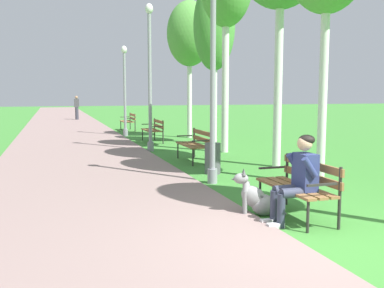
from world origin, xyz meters
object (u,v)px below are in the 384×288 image
Objects in this scene: person_seated_on_near_bench at (298,176)px; lamp_post_far at (125,90)px; lamp_post_mid at (150,76)px; litter_bin at (213,158)px; park_bench_far at (154,128)px; dog_grey at (257,198)px; lamp_post_near at (213,67)px; park_bench_mid at (196,142)px; park_bench_near at (300,183)px; park_bench_furthest at (129,120)px; pedestrian_distant at (77,108)px; birch_tree_fifth at (214,28)px; birch_tree_sixth at (189,34)px.

person_seated_on_near_bench is 0.33× the size of lamp_post_far.
lamp_post_mid reaches higher than litter_bin.
park_bench_far is 1.86× the size of dog_grey.
park_bench_mid is at bearing 78.58° from lamp_post_near.
park_bench_near is 10.39m from park_bench_far.
park_bench_far is 0.33× the size of lamp_post_near.
park_bench_near is 3.66m from litter_bin.
park_bench_far is at bearing 89.13° from park_bench_near.
lamp_post_near is 5.23m from lamp_post_mid.
park_bench_furthest is 1.86× the size of dog_grey.
park_bench_furthest is 9.58m from pedestrian_distant.
birch_tree_fifth is 3.47× the size of pedestrian_distant.
birch_tree_sixth is at bearing 56.27° from lamp_post_mid.
pedestrian_distant is at bearing 105.54° from birch_tree_sixth.
park_bench_furthest is 0.91× the size of pedestrian_distant.
birch_tree_sixth is at bearing 74.06° from park_bench_mid.
park_bench_near is at bearing -102.76° from birch_tree_fifth.
litter_bin is at bearing 69.33° from lamp_post_near.
litter_bin is at bearing 90.08° from park_bench_near.
park_bench_mid is 1.00× the size of park_bench_furthest.
lamp_post_mid reaches higher than lamp_post_far.
lamp_post_near is (-0.54, -7.74, 1.83)m from park_bench_far.
birch_tree_sixth is 14.50m from pedestrian_distant.
pedestrian_distant is (-3.78, 13.60, -3.33)m from birch_tree_sixth.
birch_tree_fifth is at bearing 73.42° from dog_grey.
lamp_post_near is at bearing -101.42° from park_bench_mid.
lamp_post_mid is (-0.68, -2.51, 1.83)m from park_bench_far.
dog_grey is 3.44m from litter_bin.
person_seated_on_near_bench is at bearing -56.15° from dog_grey.
person_seated_on_near_bench reaches higher than dog_grey.
lamp_post_far is (-0.11, 10.36, -0.37)m from lamp_post_near.
lamp_post_mid is at bearing 92.18° from person_seated_on_near_bench.
birch_tree_sixth is at bearing 32.80° from park_bench_far.
birch_tree_fifth is at bearing -86.55° from birch_tree_sixth.
birch_tree_sixth is at bearing -74.46° from pedestrian_distant.
park_bench_furthest is 12.10m from litter_bin.
park_bench_mid is 5.43m from birch_tree_fifth.
park_bench_mid is 0.27× the size of birch_tree_sixth.
pedestrian_distant is at bearing 93.74° from person_seated_on_near_bench.
pedestrian_distant is (-2.02, 14.73, 0.33)m from park_bench_far.
park_bench_furthest is at bearing 85.39° from lamp_post_mid.
person_seated_on_near_bench is at bearing -87.82° from lamp_post_mid.
park_bench_mid is 5.27m from dog_grey.
lamp_post_near is at bearing 93.43° from person_seated_on_near_bench.
park_bench_near is at bearing -24.48° from dog_grey.
person_seated_on_near_bench is at bearing -88.78° from lamp_post_far.
birch_tree_fifth reaches higher than pedestrian_distant.
birch_tree_sixth is (-0.15, 2.43, 0.07)m from birch_tree_fifth.
birch_tree_fifth reaches higher than lamp_post_mid.
park_bench_near is 1.20× the size of person_seated_on_near_bench.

